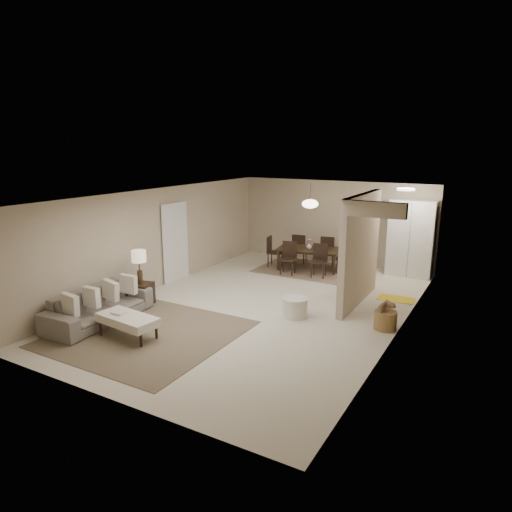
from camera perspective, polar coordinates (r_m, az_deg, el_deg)
The scene contains 22 objects.
floor at distance 10.37m, azimuth 0.84°, elevation -6.20°, with size 9.00×9.00×0.00m, color beige.
ceiling at distance 9.80m, azimuth 0.90°, elevation 7.67°, with size 9.00×9.00×0.00m, color white.
back_wall at distance 14.05m, azimuth 9.74°, elevation 4.17°, with size 6.00×6.00×0.00m, color tan.
left_wall at distance 11.72m, azimuth -12.12°, elevation 2.17°, with size 9.00×9.00×0.00m, color tan.
right_wall at distance 9.01m, azimuth 17.85°, elevation -1.64°, with size 9.00×9.00×0.00m, color tan.
partition at distance 10.47m, azimuth 12.88°, elevation 0.77°, with size 0.15×2.50×2.50m, color tan.
doorway at distance 12.19m, azimuth -10.09°, elevation 1.61°, with size 0.04×0.90×2.04m, color black.
pantry_cabinet at distance 13.15m, azimuth 18.83°, elevation 2.09°, with size 1.20×0.55×2.10m, color white.
flush_light at distance 12.04m, azimuth 18.23°, elevation 7.93°, with size 0.44×0.44×0.05m, color white.
living_rug at distance 9.12m, azimuth -13.37°, elevation -9.43°, with size 3.20×3.20×0.01m, color brown.
sofa at distance 9.89m, azimuth -19.04°, elevation -5.92°, with size 0.91×2.32×0.68m, color slate.
ottoman_bench at distance 8.93m, azimuth -15.76°, elevation -7.71°, with size 1.27×0.68×0.44m.
side_table at distance 10.63m, azimuth -14.16°, elevation -4.67°, with size 0.47×0.47×0.51m, color black.
table_lamp at distance 10.41m, azimuth -14.43°, elevation -0.38°, with size 0.32×0.32×0.76m.
round_pouf at distance 9.67m, azimuth 4.91°, elevation -6.44°, with size 0.53×0.53×0.42m, color white.
wicker_basket at distance 9.39m, azimuth 15.87°, elevation -7.73°, with size 0.44×0.44×0.37m, color olive.
dining_rug at distance 13.36m, azimuth 6.56°, elevation -1.68°, with size 2.80×2.10×0.01m, color #8B6F56.
dining_table at distance 13.29m, azimuth 6.60°, elevation -0.40°, with size 1.78×0.99×0.63m, color black.
dining_chairs at distance 13.25m, azimuth 6.61°, elevation 0.20°, with size 2.48×1.96×0.91m.
vase at distance 13.20m, azimuth 6.64°, elevation 1.27°, with size 0.16×0.16×0.16m, color white.
yellow_mat at distance 11.27m, azimuth 17.11°, elevation -5.15°, with size 0.83×0.50×0.01m, color yellow.
pendant_light at distance 12.99m, azimuth 6.79°, elevation 6.49°, with size 0.46×0.46×0.71m.
Camera 1 is at (4.68, -8.55, 3.53)m, focal length 32.00 mm.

